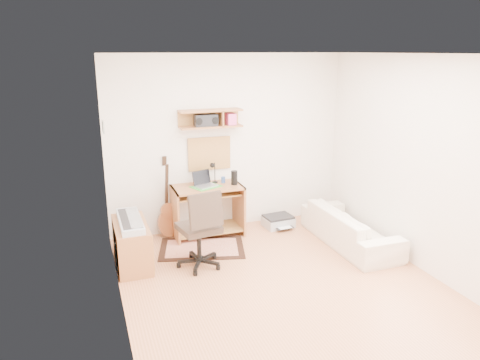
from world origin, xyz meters
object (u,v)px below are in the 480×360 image
object	(u,v)px
desk	(208,211)
printer	(278,221)
sofa	(350,221)
task_chair	(199,228)
cabinet	(132,244)

from	to	relation	value
desk	printer	bearing A→B (deg)	-2.27
desk	printer	distance (m)	1.15
printer	sofa	size ratio (longest dim) A/B	0.26
task_chair	sofa	bearing A→B (deg)	-10.90
printer	sofa	xyz separation A→B (m)	(0.68, -0.93, 0.25)
printer	cabinet	bearing A→B (deg)	-170.73
desk	sofa	world-z (taller)	desk
task_chair	desk	bearing A→B (deg)	58.19
desk	cabinet	bearing A→B (deg)	-152.32
desk	printer	world-z (taller)	desk
task_chair	printer	distance (m)	1.79
sofa	desk	bearing A→B (deg)	61.50
task_chair	cabinet	size ratio (longest dim) A/B	1.15
task_chair	sofa	xyz separation A→B (m)	(2.17, -0.03, -0.18)
desk	sofa	bearing A→B (deg)	-28.50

